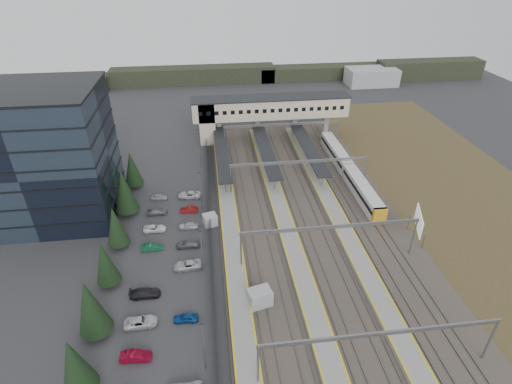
{
  "coord_description": "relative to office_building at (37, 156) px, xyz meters",
  "views": [
    {
      "loc": [
        -5.73,
        -55.54,
        43.56
      ],
      "look_at": [
        2.4,
        8.31,
        4.0
      ],
      "focal_mm": 28.0,
      "sensor_mm": 36.0,
      "label": 1
    }
  ],
  "objects": [
    {
      "name": "lampposts",
      "position": [
        28.0,
        -10.75,
        -7.86
      ],
      "size": [
        0.5,
        53.25,
        8.07
      ],
      "color": "slate",
      "rests_on": "ground"
    },
    {
      "name": "ground",
      "position": [
        36.0,
        -12.0,
        -12.19
      ],
      "size": [
        220.0,
        220.0,
        0.0
      ],
      "primitive_type": "plane",
      "color": "#2B2B2D",
      "rests_on": "ground"
    },
    {
      "name": "rail_corridor",
      "position": [
        45.34,
        -7.0,
        -11.9
      ],
      "size": [
        34.0,
        90.0,
        0.92
      ],
      "color": "#3E3731",
      "rests_on": "ground"
    },
    {
      "name": "car_park",
      "position": [
        22.5,
        -17.92,
        -11.59
      ],
      "size": [
        10.64,
        44.7,
        1.29
      ],
      "color": "#A3A4A9",
      "rests_on": "ground"
    },
    {
      "name": "billboard",
      "position": [
        64.69,
        -16.36,
        -8.43
      ],
      "size": [
        2.22,
        6.14,
        5.55
      ],
      "color": "slate",
      "rests_on": "ground"
    },
    {
      "name": "canopies",
      "position": [
        43.0,
        15.0,
        -8.27
      ],
      "size": [
        23.1,
        30.0,
        3.28
      ],
      "color": "black",
      "rests_on": "ground"
    },
    {
      "name": "relay_cabin_far",
      "position": [
        29.43,
        -7.62,
        -11.09
      ],
      "size": [
        2.87,
        2.6,
        2.2
      ],
      "color": "#979A9C",
      "rests_on": "ground"
    },
    {
      "name": "relay_cabin_near",
      "position": [
        35.87,
        -27.79,
        -10.86
      ],
      "size": [
        3.69,
        3.08,
        2.67
      ],
      "color": "#979A9C",
      "rests_on": "ground"
    },
    {
      "name": "gantries",
      "position": [
        48.0,
        -9.0,
        -6.2
      ],
      "size": [
        28.4,
        62.28,
        7.17
      ],
      "color": "slate",
      "rests_on": "ground"
    },
    {
      "name": "train",
      "position": [
        60.0,
        5.8,
        -10.35
      ],
      "size": [
        2.58,
        35.78,
        3.24
      ],
      "color": "beige",
      "rests_on": "ground"
    },
    {
      "name": "office_building",
      "position": [
        0.0,
        0.0,
        0.0
      ],
      "size": [
        24.3,
        18.3,
        24.3
      ],
      "color": "#364657",
      "rests_on": "ground"
    },
    {
      "name": "footbridge",
      "position": [
        43.7,
        30.0,
        -4.26
      ],
      "size": [
        40.4,
        6.4,
        11.2
      ],
      "color": "#C4AD93",
      "rests_on": "ground"
    },
    {
      "name": "treeline_far",
      "position": [
        59.81,
        80.28,
        -9.24
      ],
      "size": [
        170.0,
        19.0,
        7.0
      ],
      "color": "black",
      "rests_on": "ground"
    },
    {
      "name": "conifer_row",
      "position": [
        14.0,
        -15.86,
        -7.36
      ],
      "size": [
        4.42,
        49.82,
        9.5
      ],
      "color": "black",
      "rests_on": "ground"
    },
    {
      "name": "scrub_east",
      "position": [
        81.0,
        -7.0,
        -12.16
      ],
      "size": [
        34.0,
        120.0,
        0.06
      ],
      "color": "#413D1F",
      "rests_on": "ground"
    },
    {
      "name": "fence",
      "position": [
        29.5,
        -7.0,
        -11.19
      ],
      "size": [
        0.08,
        90.0,
        2.0
      ],
      "color": "#26282B",
      "rests_on": "ground"
    }
  ]
}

